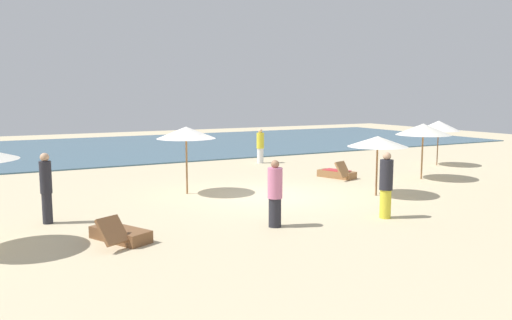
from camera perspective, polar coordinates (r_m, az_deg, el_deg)
name	(u,v)px	position (r m, az deg, el deg)	size (l,w,h in m)	color
ground_plane	(270,196)	(16.62, 1.60, -4.07)	(60.00, 60.00, 0.00)	beige
ocean_water	(134,147)	(32.34, -13.54, 1.41)	(48.00, 16.00, 0.06)	#3D6075
umbrella_0	(423,129)	(20.74, 18.20, 3.28)	(2.09, 2.09, 2.17)	olive
umbrella_1	(186,133)	(16.92, -7.83, 3.04)	(1.94, 1.94, 2.24)	olive
umbrella_2	(378,142)	(16.94, 13.45, 2.02)	(1.94, 1.94, 1.95)	brown
umbrella_4	(439,126)	(25.00, 19.75, 3.62)	(1.93, 1.93, 2.07)	brown
lounger_0	(120,234)	(12.03, -15.01, -8.00)	(1.27, 1.76, 0.70)	brown
lounger_2	(337,174)	(20.39, 9.07, -1.50)	(1.09, 1.75, 0.73)	olive
person_0	(275,194)	(12.72, 2.14, -3.79)	(0.40, 0.40, 1.69)	#26262D
person_1	(386,185)	(14.02, 14.34, -2.73)	(0.46, 0.46, 1.79)	yellow
person_2	(260,146)	(24.36, 0.48, 1.58)	(0.50, 0.50, 1.65)	white
person_3	(46,187)	(14.07, -22.42, -2.84)	(0.38, 0.38, 1.83)	#26262D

